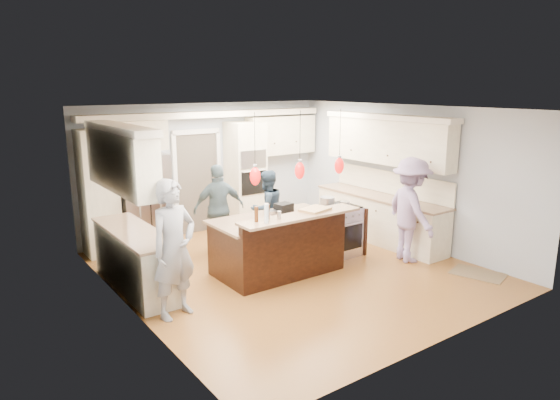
# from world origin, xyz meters

# --- Properties ---
(ground_plane) EXTENTS (6.00, 6.00, 0.00)m
(ground_plane) POSITION_xyz_m (0.00, 0.00, 0.00)
(ground_plane) COLOR #B07930
(ground_plane) RESTS_ON ground
(room_shell) EXTENTS (5.54, 6.04, 2.72)m
(room_shell) POSITION_xyz_m (0.00, 0.00, 1.82)
(room_shell) COLOR #B2BCC6
(room_shell) RESTS_ON ground
(refrigerator) EXTENTS (0.90, 0.70, 1.80)m
(refrigerator) POSITION_xyz_m (-1.55, 2.64, 0.90)
(refrigerator) COLOR #B7B7BC
(refrigerator) RESTS_ON ground
(oven_column) EXTENTS (0.72, 0.69, 2.30)m
(oven_column) POSITION_xyz_m (0.75, 2.67, 1.15)
(oven_column) COLOR #F8EFC9
(oven_column) RESTS_ON ground
(back_upper_cabinets) EXTENTS (5.30, 0.61, 2.54)m
(back_upper_cabinets) POSITION_xyz_m (-0.75, 2.76, 1.67)
(back_upper_cabinets) COLOR #F8EFC9
(back_upper_cabinets) RESTS_ON ground
(right_counter_run) EXTENTS (0.64, 3.10, 2.51)m
(right_counter_run) POSITION_xyz_m (2.44, 0.30, 1.06)
(right_counter_run) COLOR #F8EFC9
(right_counter_run) RESTS_ON ground
(left_cabinets) EXTENTS (0.64, 2.30, 2.51)m
(left_cabinets) POSITION_xyz_m (-2.44, 0.80, 1.06)
(left_cabinets) COLOR #F8EFC9
(left_cabinets) RESTS_ON ground
(kitchen_island) EXTENTS (2.10, 1.46, 1.12)m
(kitchen_island) POSITION_xyz_m (-0.25, 0.07, 0.49)
(kitchen_island) COLOR black
(kitchen_island) RESTS_ON ground
(island_range) EXTENTS (0.82, 0.71, 0.92)m
(island_range) POSITION_xyz_m (1.16, 0.15, 0.46)
(island_range) COLOR #B7B7BC
(island_range) RESTS_ON ground
(pendant_lights) EXTENTS (1.75, 0.15, 1.03)m
(pendant_lights) POSITION_xyz_m (-0.25, -0.51, 1.80)
(pendant_lights) COLOR black
(pendant_lights) RESTS_ON ground
(person_bar_end) EXTENTS (0.78, 0.61, 1.89)m
(person_bar_end) POSITION_xyz_m (-2.30, -0.45, 0.94)
(person_bar_end) COLOR gray
(person_bar_end) RESTS_ON ground
(person_far_left) EXTENTS (0.76, 0.61, 1.48)m
(person_far_left) POSITION_xyz_m (0.40, 1.34, 0.74)
(person_far_left) COLOR #293C50
(person_far_left) RESTS_ON ground
(person_far_right) EXTENTS (1.03, 0.59, 1.65)m
(person_far_right) POSITION_xyz_m (-0.50, 1.60, 0.82)
(person_far_right) COLOR slate
(person_far_right) RESTS_ON ground
(person_range_side) EXTENTS (1.01, 1.35, 1.85)m
(person_range_side) POSITION_xyz_m (1.97, -0.83, 0.93)
(person_range_side) COLOR #947CA7
(person_range_side) RESTS_ON ground
(floor_rug) EXTENTS (0.78, 0.95, 0.01)m
(floor_rug) POSITION_xyz_m (2.39, -1.96, 0.01)
(floor_rug) COLOR olive
(floor_rug) RESTS_ON ground
(water_bottle) EXTENTS (0.07, 0.07, 0.28)m
(water_bottle) POSITION_xyz_m (-0.94, -0.63, 1.26)
(water_bottle) COLOR silver
(water_bottle) RESTS_ON kitchen_island
(beer_bottle_a) EXTENTS (0.07, 0.07, 0.23)m
(beer_bottle_a) POSITION_xyz_m (-1.02, -0.49, 1.23)
(beer_bottle_a) COLOR #45220C
(beer_bottle_a) RESTS_ON kitchen_island
(beer_bottle_b) EXTENTS (0.08, 0.08, 0.26)m
(beer_bottle_b) POSITION_xyz_m (-0.86, -0.51, 1.25)
(beer_bottle_b) COLOR #45220C
(beer_bottle_b) RESTS_ON kitchen_island
(beer_bottle_c) EXTENTS (0.07, 0.07, 0.22)m
(beer_bottle_c) POSITION_xyz_m (-0.80, -0.45, 1.23)
(beer_bottle_c) COLOR #45220C
(beer_bottle_c) RESTS_ON kitchen_island
(drink_can) EXTENTS (0.08, 0.08, 0.12)m
(drink_can) POSITION_xyz_m (-0.66, -0.54, 1.18)
(drink_can) COLOR #B7B7BC
(drink_can) RESTS_ON kitchen_island
(cutting_board) EXTENTS (0.54, 0.44, 0.04)m
(cutting_board) POSITION_xyz_m (0.10, -0.47, 1.14)
(cutting_board) COLOR tan
(cutting_board) RESTS_ON kitchen_island
(pot_large) EXTENTS (0.27, 0.27, 0.16)m
(pot_large) POSITION_xyz_m (1.02, 0.29, 1.00)
(pot_large) COLOR #B7B7BC
(pot_large) RESTS_ON island_range
(pot_small) EXTENTS (0.18, 0.18, 0.09)m
(pot_small) POSITION_xyz_m (1.25, 0.07, 0.96)
(pot_small) COLOR #B7B7BC
(pot_small) RESTS_ON island_range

